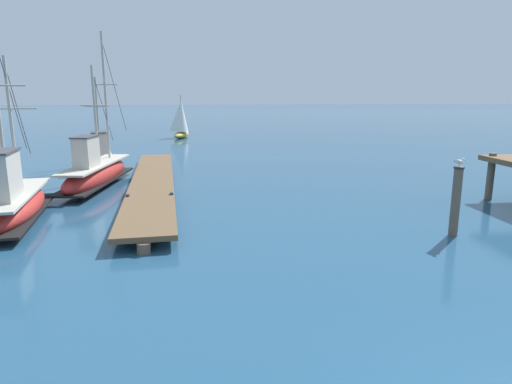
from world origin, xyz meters
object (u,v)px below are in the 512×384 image
(fishing_boat_2, at_px, (5,201))
(fishing_boat_0, at_px, (101,158))
(distant_sailboat, at_px, (180,119))
(perched_seagull, at_px, (460,162))
(mooring_piling, at_px, (456,200))
(fishing_boat_1, at_px, (96,172))

(fishing_boat_2, bearing_deg, fishing_boat_0, 87.71)
(fishing_boat_0, relative_size, distant_sailboat, 1.66)
(fishing_boat_0, distance_m, fishing_boat_2, 10.97)
(fishing_boat_2, xyz_separation_m, perched_seagull, (13.84, -2.67, 1.49))
(mooring_piling, height_order, distant_sailboat, distant_sailboat)
(fishing_boat_2, relative_size, distant_sailboat, 1.71)
(fishing_boat_2, height_order, distant_sailboat, fishing_boat_2)
(fishing_boat_1, bearing_deg, fishing_boat_2, -104.26)
(perched_seagull, bearing_deg, fishing_boat_1, 145.84)
(fishing_boat_1, relative_size, fishing_boat_2, 1.22)
(fishing_boat_2, relative_size, perched_seagull, 18.92)
(mooring_piling, bearing_deg, fishing_boat_1, 145.83)
(fishing_boat_0, relative_size, fishing_boat_1, 0.79)
(fishing_boat_1, bearing_deg, distant_sailboat, 84.73)
(fishing_boat_1, bearing_deg, mooring_piling, -34.17)
(distant_sailboat, bearing_deg, perched_seagull, -72.56)
(fishing_boat_1, height_order, perched_seagull, fishing_boat_1)
(mooring_piling, bearing_deg, fishing_boat_0, 134.49)
(fishing_boat_1, xyz_separation_m, distant_sailboat, (2.21, 23.97, 1.12))
(distant_sailboat, bearing_deg, fishing_boat_0, -99.78)
(fishing_boat_2, xyz_separation_m, mooring_piling, (13.84, -2.68, 0.34))
(distant_sailboat, bearing_deg, fishing_boat_2, -97.04)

